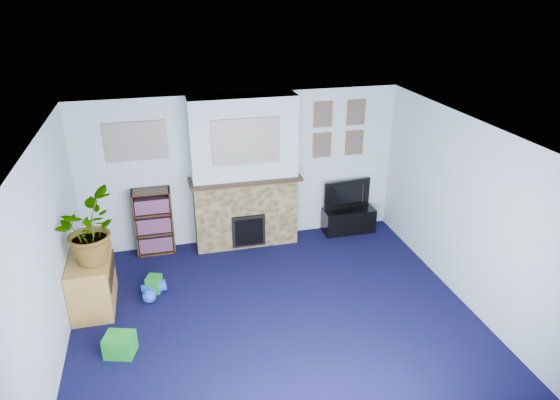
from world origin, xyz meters
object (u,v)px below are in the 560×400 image
object	(u,v)px
bookshelf	(154,223)
sideboard	(92,282)
television	(349,196)
tv_stand	(348,219)

from	to	relation	value
bookshelf	sideboard	xyz separation A→B (m)	(-0.81, -1.25, -0.15)
television	sideboard	bearing A→B (deg)	10.01
television	bookshelf	world-z (taller)	bookshelf
tv_stand	sideboard	bearing A→B (deg)	-163.55
tv_stand	television	distance (m)	0.42
tv_stand	television	xyz separation A→B (m)	(-0.00, 0.02, 0.42)
tv_stand	bookshelf	xyz separation A→B (m)	(-3.17, 0.08, 0.28)
bookshelf	sideboard	world-z (taller)	bookshelf
tv_stand	sideboard	xyz separation A→B (m)	(-3.99, -1.18, 0.12)
bookshelf	sideboard	size ratio (longest dim) A/B	1.16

